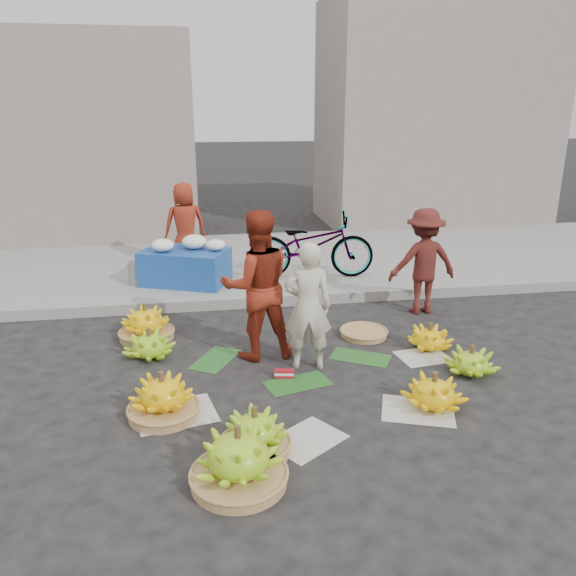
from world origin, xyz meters
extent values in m
plane|color=black|center=(0.00, 0.00, 0.00)|extent=(80.00, 80.00, 0.00)
cube|color=gray|center=(0.00, 2.20, 0.07)|extent=(40.00, 0.25, 0.15)
cube|color=gray|center=(0.00, 4.30, 0.06)|extent=(40.00, 4.00, 0.12)
cube|color=gray|center=(-4.00, 7.20, 2.00)|extent=(6.00, 3.00, 4.00)
cube|color=gray|center=(4.50, 7.70, 2.50)|extent=(5.00, 3.00, 5.00)
cylinder|color=#9F7342|center=(-1.41, -0.62, 0.04)|extent=(0.63, 0.63, 0.09)
cylinder|color=#4C361E|center=(-1.41, -0.62, 0.38)|extent=(0.05, 0.05, 0.12)
cylinder|color=#9F7342|center=(-0.65, -1.30, 0.04)|extent=(0.58, 0.58, 0.09)
cylinder|color=#4C361E|center=(-0.65, -1.30, 0.35)|extent=(0.05, 0.05, 0.12)
cylinder|color=#9F7342|center=(-0.81, -1.68, 0.04)|extent=(0.72, 0.72, 0.09)
cylinder|color=#4C361E|center=(-0.81, -1.68, 0.42)|extent=(0.05, 0.05, 0.12)
cylinder|color=#4C361E|center=(1.06, -0.85, 0.29)|extent=(0.05, 0.05, 0.12)
cylinder|color=#4C361E|center=(1.72, -0.27, 0.26)|extent=(0.05, 0.05, 0.12)
cylinder|color=#4C361E|center=(1.55, 0.41, 0.25)|extent=(0.05, 0.05, 0.12)
cylinder|color=#4C361E|center=(-1.62, 0.70, 0.28)|extent=(0.05, 0.05, 0.12)
cylinder|color=#9F7342|center=(-1.69, 1.24, 0.04)|extent=(0.64, 0.64, 0.09)
cylinder|color=#4C361E|center=(-1.69, 1.24, 0.39)|extent=(0.05, 0.05, 0.12)
cylinder|color=#9F7342|center=(0.92, 0.89, 0.03)|extent=(0.59, 0.59, 0.06)
cube|color=red|center=(-0.21, -0.05, 0.05)|extent=(0.21, 0.10, 0.08)
imported|color=beige|center=(0.07, 0.17, 0.69)|extent=(0.54, 0.40, 1.38)
imported|color=#9C2E18|center=(-0.42, 0.54, 0.83)|extent=(0.87, 0.71, 1.65)
imported|color=maroon|center=(1.91, 1.59, 0.71)|extent=(0.92, 0.53, 1.42)
cube|color=navy|center=(-1.24, 3.04, 0.38)|extent=(1.43, 1.17, 0.51)
ellipsoid|color=white|center=(-1.54, 2.99, 0.72)|extent=(0.33, 0.33, 0.18)
ellipsoid|color=white|center=(-1.08, 3.09, 0.73)|extent=(0.37, 0.37, 0.20)
ellipsoid|color=white|center=(-0.78, 2.94, 0.71)|extent=(0.29, 0.29, 0.16)
cylinder|color=slate|center=(-1.93, 3.10, 0.29)|extent=(0.30, 0.30, 0.34)
imported|color=#9C2E18|center=(-1.23, 4.01, 0.82)|extent=(0.75, 0.56, 1.39)
imported|color=gray|center=(0.69, 3.05, 0.63)|extent=(0.88, 2.00, 1.02)
camera|label=1|loc=(-1.02, -5.21, 2.68)|focal=35.00mm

